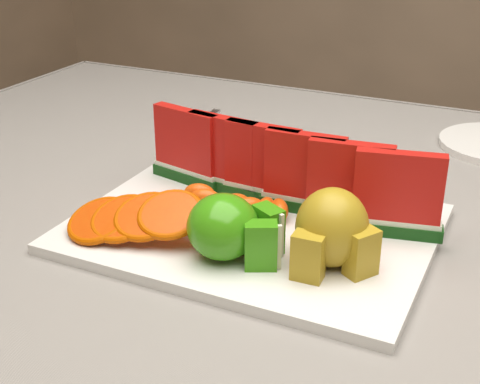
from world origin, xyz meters
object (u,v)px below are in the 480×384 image
Objects in this scene: platter at (253,228)px; fork at (190,127)px; pear_cluster at (332,231)px; apple_cluster at (230,229)px.

platter reaches higher than fork.
apple_cluster is at bearing -162.89° from pear_cluster.
apple_cluster is at bearing -55.15° from fork.
pear_cluster is (0.10, 0.03, 0.01)m from apple_cluster.
apple_cluster reaches higher than platter.
apple_cluster is (0.01, -0.08, 0.04)m from platter.
platter is at bearing 156.76° from pear_cluster.
pear_cluster reaches higher than platter.
pear_cluster reaches higher than fork.
apple_cluster is at bearing -83.46° from platter.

